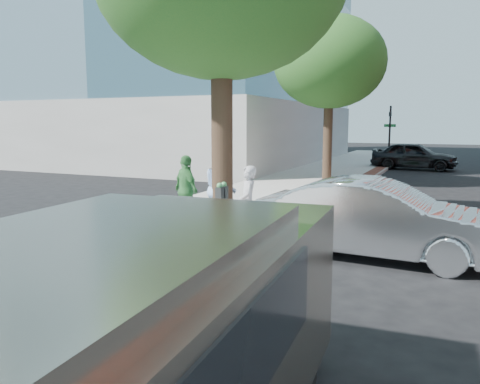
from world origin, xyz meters
The scene contains 14 objects.
ground centered at (0.00, 0.00, 0.00)m, with size 120.00×120.00×0.00m, color black.
sidewalk centered at (-1.50, 8.00, 0.07)m, with size 5.00×60.00×0.15m, color #9E9991.
brick_strip centered at (0.70, 8.00, 0.15)m, with size 0.60×60.00×0.01m, color brown.
curb centered at (1.05, 8.00, 0.07)m, with size 0.10×60.00×0.15m, color gray.
office_base centered at (-13.00, 22.00, 2.00)m, with size 18.20×22.20×4.00m, color gray.
signal_near centered at (0.90, 22.00, 2.25)m, with size 0.70×0.15×3.80m.
tree_far centered at (-0.50, 12.00, 5.30)m, with size 4.80×4.80×7.14m.
parking_meter centered at (0.60, -0.51, 1.21)m, with size 0.12×0.32×1.47m.
person_gray centered at (0.47, 1.02, 0.98)m, with size 0.60×0.40×1.66m, color #A7A7AC.
person_officer centered at (-0.73, 2.06, 1.12)m, with size 0.95×0.74×1.95m, color #95B5E7.
person_green centered at (-1.62, 1.88, 1.04)m, with size 1.04×0.43×1.78m, color #3C8542.
sedan_silver centered at (3.20, 1.35, 0.80)m, with size 1.69×4.84×1.59m, color silver.
bg_car centered at (2.43, 21.33, 0.83)m, with size 1.95×4.84×1.65m, color black.
van centered at (2.51, -6.01, 1.12)m, with size 2.44×5.64×2.04m.
Camera 1 is at (4.51, -8.30, 2.72)m, focal length 35.00 mm.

